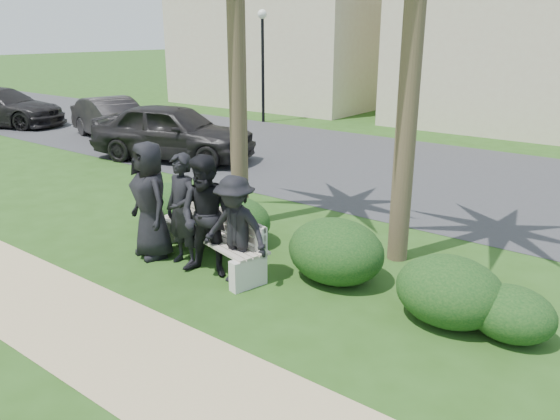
{
  "coord_description": "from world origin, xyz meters",
  "views": [
    {
      "loc": [
        5.01,
        -5.08,
        3.53
      ],
      "look_at": [
        0.33,
        1.0,
        0.99
      ],
      "focal_mm": 35.0,
      "sensor_mm": 36.0,
      "label": 1
    }
  ],
  "objects_px": {
    "car_a": "(173,132)",
    "car_b": "(113,119)",
    "street_lamp": "(263,46)",
    "park_bench": "(208,238)",
    "man_a": "(150,200)",
    "man_b": "(182,210)",
    "car_c": "(2,107)",
    "man_c": "(208,217)",
    "man_d": "(235,230)"
  },
  "relations": [
    {
      "from": "car_a",
      "to": "car_b",
      "type": "height_order",
      "value": "car_a"
    },
    {
      "from": "street_lamp",
      "to": "park_bench",
      "type": "bearing_deg",
      "value": -54.31
    },
    {
      "from": "park_bench",
      "to": "man_a",
      "type": "relative_size",
      "value": 1.36
    },
    {
      "from": "man_a",
      "to": "man_b",
      "type": "distance_m",
      "value": 0.66
    },
    {
      "from": "street_lamp",
      "to": "car_b",
      "type": "height_order",
      "value": "street_lamp"
    },
    {
      "from": "man_a",
      "to": "car_b",
      "type": "distance_m",
      "value": 10.75
    },
    {
      "from": "street_lamp",
      "to": "car_a",
      "type": "relative_size",
      "value": 0.92
    },
    {
      "from": "car_a",
      "to": "car_b",
      "type": "xyz_separation_m",
      "value": [
        -3.96,
        0.88,
        -0.12
      ]
    },
    {
      "from": "car_b",
      "to": "car_c",
      "type": "distance_m",
      "value": 5.77
    },
    {
      "from": "car_b",
      "to": "car_a",
      "type": "bearing_deg",
      "value": -89.57
    },
    {
      "from": "park_bench",
      "to": "man_a",
      "type": "distance_m",
      "value": 1.1
    },
    {
      "from": "car_a",
      "to": "man_c",
      "type": "bearing_deg",
      "value": -145.59
    },
    {
      "from": "street_lamp",
      "to": "car_a",
      "type": "distance_m",
      "value": 7.47
    },
    {
      "from": "man_a",
      "to": "man_d",
      "type": "relative_size",
      "value": 1.18
    },
    {
      "from": "car_a",
      "to": "car_b",
      "type": "distance_m",
      "value": 4.06
    },
    {
      "from": "park_bench",
      "to": "man_d",
      "type": "xyz_separation_m",
      "value": [
        0.85,
        -0.28,
        0.42
      ]
    },
    {
      "from": "park_bench",
      "to": "man_b",
      "type": "relative_size",
      "value": 1.45
    },
    {
      "from": "man_d",
      "to": "car_a",
      "type": "distance_m",
      "value": 8.35
    },
    {
      "from": "street_lamp",
      "to": "man_c",
      "type": "bearing_deg",
      "value": -53.92
    },
    {
      "from": "man_a",
      "to": "car_c",
      "type": "xyz_separation_m",
      "value": [
        -14.71,
        4.9,
        -0.24
      ]
    },
    {
      "from": "man_b",
      "to": "park_bench",
      "type": "bearing_deg",
      "value": 56.93
    },
    {
      "from": "man_b",
      "to": "man_c",
      "type": "relative_size",
      "value": 0.97
    },
    {
      "from": "car_b",
      "to": "car_c",
      "type": "bearing_deg",
      "value": 112.48
    },
    {
      "from": "man_c",
      "to": "street_lamp",
      "type": "bearing_deg",
      "value": 109.75
    },
    {
      "from": "park_bench",
      "to": "man_c",
      "type": "distance_m",
      "value": 0.73
    },
    {
      "from": "car_b",
      "to": "street_lamp",
      "type": "bearing_deg",
      "value": -3.14
    },
    {
      "from": "park_bench",
      "to": "man_c",
      "type": "relative_size",
      "value": 1.41
    },
    {
      "from": "man_d",
      "to": "car_a",
      "type": "relative_size",
      "value": 0.34
    },
    {
      "from": "street_lamp",
      "to": "car_c",
      "type": "distance_m",
      "value": 10.34
    },
    {
      "from": "man_a",
      "to": "man_c",
      "type": "xyz_separation_m",
      "value": [
        1.24,
        0.03,
        -0.03
      ]
    },
    {
      "from": "man_c",
      "to": "car_a",
      "type": "distance_m",
      "value": 8.01
    },
    {
      "from": "man_c",
      "to": "car_a",
      "type": "bearing_deg",
      "value": 125.5
    },
    {
      "from": "man_d",
      "to": "car_c",
      "type": "distance_m",
      "value": 17.12
    },
    {
      "from": "man_d",
      "to": "man_b",
      "type": "bearing_deg",
      "value": 172.91
    },
    {
      "from": "street_lamp",
      "to": "man_d",
      "type": "bearing_deg",
      "value": -52.25
    },
    {
      "from": "car_a",
      "to": "car_b",
      "type": "bearing_deg",
      "value": 60.08
    },
    {
      "from": "car_b",
      "to": "man_c",
      "type": "bearing_deg",
      "value": -106.66
    },
    {
      "from": "man_d",
      "to": "man_c",
      "type": "bearing_deg",
      "value": 179.84
    },
    {
      "from": "man_a",
      "to": "car_c",
      "type": "distance_m",
      "value": 15.51
    },
    {
      "from": "man_b",
      "to": "car_b",
      "type": "distance_m",
      "value": 11.26
    },
    {
      "from": "car_c",
      "to": "man_d",
      "type": "bearing_deg",
      "value": -128.95
    },
    {
      "from": "park_bench",
      "to": "car_a",
      "type": "xyz_separation_m",
      "value": [
        -5.92,
        4.6,
        0.41
      ]
    },
    {
      "from": "street_lamp",
      "to": "car_c",
      "type": "xyz_separation_m",
      "value": [
        -7.4,
        -6.87,
        -2.23
      ]
    },
    {
      "from": "man_c",
      "to": "park_bench",
      "type": "bearing_deg",
      "value": 120.79
    },
    {
      "from": "car_b",
      "to": "car_c",
      "type": "xyz_separation_m",
      "value": [
        -5.69,
        -0.96,
        0.03
      ]
    },
    {
      "from": "man_c",
      "to": "car_c",
      "type": "height_order",
      "value": "man_c"
    },
    {
      "from": "man_c",
      "to": "man_d",
      "type": "bearing_deg",
      "value": -8.48
    },
    {
      "from": "car_a",
      "to": "man_a",
      "type": "bearing_deg",
      "value": -152.01
    },
    {
      "from": "car_c",
      "to": "car_b",
      "type": "bearing_deg",
      "value": -103.11
    },
    {
      "from": "man_d",
      "to": "man_a",
      "type": "bearing_deg",
      "value": 175.3
    }
  ]
}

